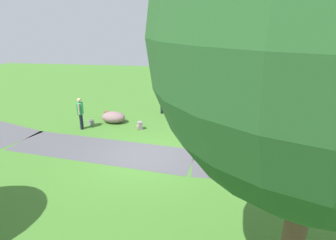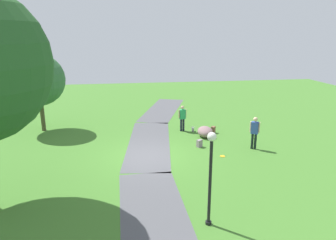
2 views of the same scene
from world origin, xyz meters
name	(u,v)px [view 2 (image 2 of 2)]	position (x,y,z in m)	size (l,w,h in m)	color
ground_plane	(147,156)	(0.00, 0.00, 0.00)	(48.00, 48.00, 0.00)	#41762A
footpath_segment_near	(157,228)	(-6.00, 0.22, 0.00)	(8.02, 2.35, 0.01)	#4F4F54
footpath_segment_mid	(149,142)	(1.96, -0.28, 0.00)	(8.23, 3.32, 0.01)	#4F4F54
footpath_segment_far	(163,109)	(9.71, -2.12, 0.00)	(8.31, 4.78, 0.01)	#4F4F54
young_tree_near_path	(38,80)	(5.23, 6.11, 3.21)	(3.16, 3.16, 4.80)	#4D4B2C
lamp_post	(211,169)	(-6.05, -1.46, 1.95)	(0.28, 0.28, 3.11)	black
lawn_boulder	(205,132)	(2.52, -3.68, 0.30)	(1.34, 0.98, 0.60)	gray
woman_with_handbag	(182,116)	(3.83, -2.55, 0.94)	(0.31, 0.51, 1.63)	black
man_near_boulder	(255,131)	(0.15, -5.68, 1.02)	(0.40, 0.45, 1.75)	black
handbag_on_grass	(193,129)	(3.62, -3.18, 0.14)	(0.33, 0.31, 0.31)	gray
backpack_by_boulder	(213,130)	(3.16, -4.36, 0.19)	(0.35, 0.35, 0.40)	brown
spare_backpack_on_lawn	(199,143)	(0.87, -2.91, 0.19)	(0.34, 0.34, 0.40)	gray
frisbee_on_grass	(222,156)	(-0.63, -3.73, 0.01)	(0.25, 0.25, 0.02)	#F1AD1C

